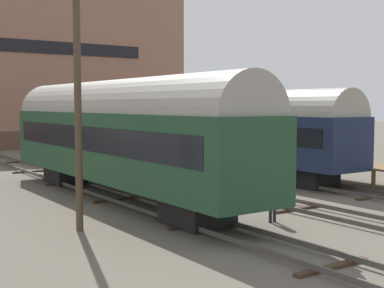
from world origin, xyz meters
name	(u,v)px	position (x,y,z in m)	size (l,w,h in m)	color
ground_plane	(250,199)	(0.00, 0.00, 0.00)	(200.00, 200.00, 0.00)	#60594C
track_left	(155,208)	(-4.93, 0.00, 0.14)	(2.60, 60.00, 0.26)	#4C4742
track_middle	(250,196)	(0.00, 0.00, 0.14)	(2.60, 60.00, 0.26)	#4C4742
track_right	(325,186)	(4.93, 0.00, 0.14)	(2.60, 60.00, 0.26)	#4C4742
train_car_navy	(248,128)	(4.93, 5.99, 2.85)	(3.00, 15.44, 5.04)	black
train_car_green	(118,132)	(-4.93, 3.22, 3.03)	(3.09, 18.78, 5.33)	black
bench	(355,154)	(7.55, 0.29, 1.62)	(1.40, 0.40, 0.91)	brown
person_worker	(273,193)	(-2.43, -4.08, 1.08)	(0.32, 0.32, 1.78)	#282833
utility_pole	(78,93)	(-8.66, -1.36, 4.60)	(1.80, 0.24, 8.88)	#473828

